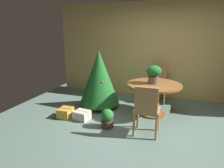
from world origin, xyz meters
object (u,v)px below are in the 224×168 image
wooden_chair_near (147,108)px  holiday_tree (99,77)px  wooden_chair_far (159,81)px  round_dining_table (154,94)px  gift_box_gold (65,113)px  flower_vase (154,73)px  gift_box_cream (82,115)px  potted_plant (107,118)px

wooden_chair_near → holiday_tree: size_ratio=0.67×
wooden_chair_far → wooden_chair_near: size_ratio=1.03×
round_dining_table → wooden_chair_far: size_ratio=1.23×
wooden_chair_far → wooden_chair_near: wooden_chair_far is taller
round_dining_table → gift_box_gold: size_ratio=3.75×
flower_vase → gift_box_cream: bearing=-150.1°
round_dining_table → holiday_tree: bearing=177.4°
gift_box_gold → holiday_tree: bearing=60.9°
gift_box_gold → potted_plant: size_ratio=0.84×
flower_vase → potted_plant: size_ratio=1.07×
holiday_tree → potted_plant: (0.56, -0.98, -0.56)m
wooden_chair_near → potted_plant: 0.84m
gift_box_cream → wooden_chair_far: bearing=51.1°
flower_vase → potted_plant: flower_vase is taller
flower_vase → wooden_chair_far: 1.03m
holiday_tree → potted_plant: holiday_tree is taller
gift_box_gold → gift_box_cream: 0.39m
flower_vase → holiday_tree: bearing=178.6°
gift_box_gold → potted_plant: bearing=-7.6°
round_dining_table → flower_vase: size_ratio=2.95×
wooden_chair_near → gift_box_gold: (-1.79, 0.21, -0.43)m
wooden_chair_far → gift_box_gold: wooden_chair_far is taller
holiday_tree → flower_vase: bearing=-1.4°
round_dining_table → potted_plant: bearing=-129.9°
wooden_chair_far → gift_box_gold: (-1.79, -1.75, -0.44)m
flower_vase → wooden_chair_near: bearing=-88.5°
holiday_tree → gift_box_cream: 1.05m
round_dining_table → wooden_chair_far: wooden_chair_far is taller
holiday_tree → potted_plant: bearing=-60.0°
wooden_chair_far → holiday_tree: bearing=-145.4°
round_dining_table → holiday_tree: (-1.33, 0.06, 0.26)m
wooden_chair_far → gift_box_cream: (-1.40, -1.74, -0.45)m
wooden_chair_near → gift_box_cream: size_ratio=2.67×
flower_vase → gift_box_gold: 2.12m
wooden_chair_near → potted_plant: (-0.77, 0.07, -0.34)m
wooden_chair_near → potted_plant: wooden_chair_near is taller
round_dining_table → potted_plant: (-0.77, -0.92, -0.30)m
round_dining_table → flower_vase: flower_vase is taller
holiday_tree → wooden_chair_near: bearing=-38.3°
wooden_chair_near → potted_plant: bearing=174.6°
gift_box_cream → potted_plant: (0.64, -0.15, 0.09)m
flower_vase → wooden_chair_near: 1.10m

